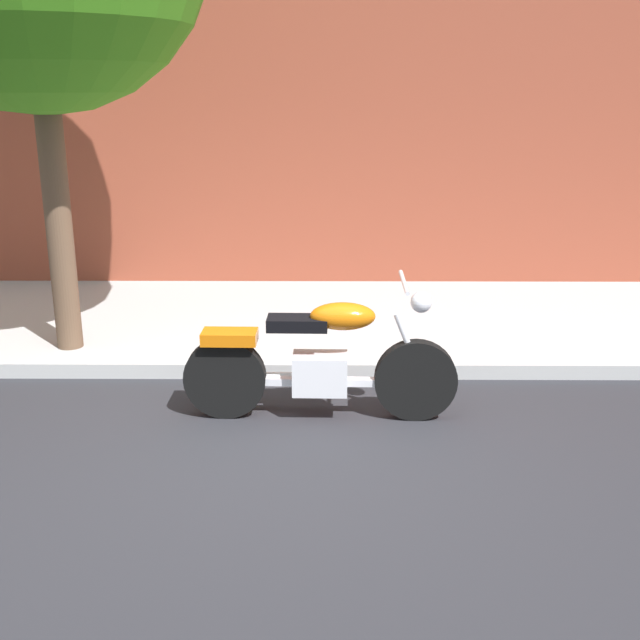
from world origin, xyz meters
name	(u,v)px	position (x,y,z in m)	size (l,w,h in m)	color
ground_plane	(276,449)	(0.00, 0.00, 0.00)	(60.00, 60.00, 0.00)	#28282D
sidewalk	(293,322)	(0.00, 3.05, 0.07)	(23.35, 3.22, 0.14)	#AEAEAE
motorcycle	(320,363)	(0.32, 0.59, 0.47)	(2.22, 0.70, 1.17)	black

